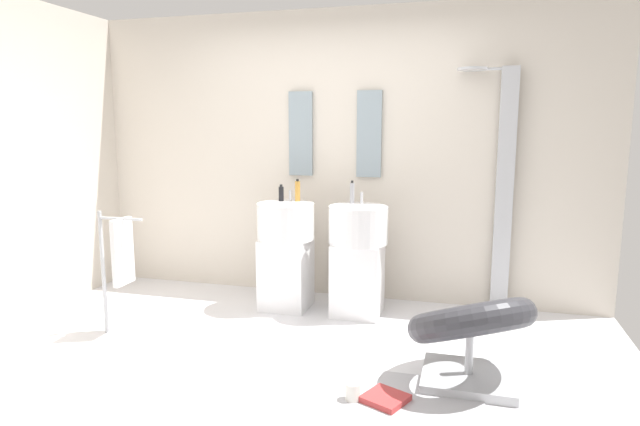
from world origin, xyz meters
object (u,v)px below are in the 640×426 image
object	(u,v)px
coffee_mug	(353,391)
magazine_red	(385,398)
pedestal_sink_right	(358,256)
soap_bottle_grey	(352,193)
towel_rack	(119,254)
shower_column	(503,186)
pedestal_sink_left	(286,251)
lounge_chair	(470,329)
soap_bottle_black	(281,194)
soap_bottle_amber	(298,191)

from	to	relation	value
coffee_mug	magazine_red	bearing A→B (deg)	9.87
pedestal_sink_right	soap_bottle_grey	xyz separation A→B (m)	(-0.09, 0.15, 0.51)
pedestal_sink_right	towel_rack	xyz separation A→B (m)	(-1.63, -0.93, 0.12)
pedestal_sink_right	coffee_mug	xyz separation A→B (m)	(0.27, -1.46, -0.44)
towel_rack	coffee_mug	bearing A→B (deg)	-15.56
shower_column	pedestal_sink_left	bearing A→B (deg)	-167.43
shower_column	coffee_mug	xyz separation A→B (m)	(-0.87, -1.85, -1.02)
lounge_chair	coffee_mug	distance (m)	0.82
pedestal_sink_right	lounge_chair	world-z (taller)	pedestal_sink_right
pedestal_sink_right	magazine_red	distance (m)	1.57
pedestal_sink_left	soap_bottle_black	xyz separation A→B (m)	(-0.08, 0.11, 0.48)
lounge_chair	towel_rack	size ratio (longest dim) A/B	1.15
towel_rack	magazine_red	bearing A→B (deg)	-13.42
shower_column	soap_bottle_grey	xyz separation A→B (m)	(-1.23, -0.25, -0.07)
lounge_chair	coffee_mug	world-z (taller)	lounge_chair
shower_column	soap_bottle_black	xyz separation A→B (m)	(-1.85, -0.28, -0.09)
pedestal_sink_left	coffee_mug	xyz separation A→B (m)	(0.91, -1.46, -0.44)
coffee_mug	pedestal_sink_left	bearing A→B (deg)	121.92
pedestal_sink_left	shower_column	xyz separation A→B (m)	(1.78, 0.40, 0.57)
lounge_chair	coffee_mug	size ratio (longest dim) A/B	10.72
shower_column	magazine_red	world-z (taller)	shower_column
towel_rack	soap_bottle_black	world-z (taller)	soap_bottle_black
shower_column	soap_bottle_grey	world-z (taller)	shower_column
towel_rack	soap_bottle_amber	world-z (taller)	soap_bottle_amber
pedestal_sink_right	lounge_chair	size ratio (longest dim) A/B	0.93
lounge_chair	towel_rack	distance (m)	2.56
soap_bottle_amber	shower_column	bearing A→B (deg)	8.22
pedestal_sink_left	shower_column	bearing A→B (deg)	12.57
lounge_chair	soap_bottle_grey	size ratio (longest dim) A/B	5.63
pedestal_sink_left	lounge_chair	xyz separation A→B (m)	(1.55, -1.03, -0.16)
pedestal_sink_left	towel_rack	distance (m)	1.36
soap_bottle_black	magazine_red	bearing A→B (deg)	-52.79
pedestal_sink_left	coffee_mug	distance (m)	1.77
pedestal_sink_left	soap_bottle_grey	xyz separation A→B (m)	(0.55, 0.15, 0.51)
pedestal_sink_right	shower_column	xyz separation A→B (m)	(1.14, 0.40, 0.57)
magazine_red	soap_bottle_black	bearing A→B (deg)	151.93
magazine_red	coffee_mug	world-z (taller)	coffee_mug
shower_column	magazine_red	distance (m)	2.21
soap_bottle_grey	soap_bottle_amber	bearing A→B (deg)	179.61
pedestal_sink_right	soap_bottle_amber	bearing A→B (deg)	165.47
soap_bottle_black	lounge_chair	bearing A→B (deg)	-35.25
soap_bottle_black	soap_bottle_amber	xyz separation A→B (m)	(0.14, 0.03, 0.02)
lounge_chair	coffee_mug	xyz separation A→B (m)	(-0.64, -0.42, -0.29)
magazine_red	soap_bottle_grey	size ratio (longest dim) A/B	1.16
lounge_chair	soap_bottle_grey	xyz separation A→B (m)	(-1.00, 1.18, 0.66)
soap_bottle_amber	coffee_mug	bearing A→B (deg)	-62.24
magazine_red	soap_bottle_grey	bearing A→B (deg)	133.73
pedestal_sink_left	soap_bottle_amber	distance (m)	0.53
magazine_red	soap_bottle_black	xyz separation A→B (m)	(-1.17, 1.54, 0.96)
towel_rack	coffee_mug	xyz separation A→B (m)	(1.90, -0.53, -0.57)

